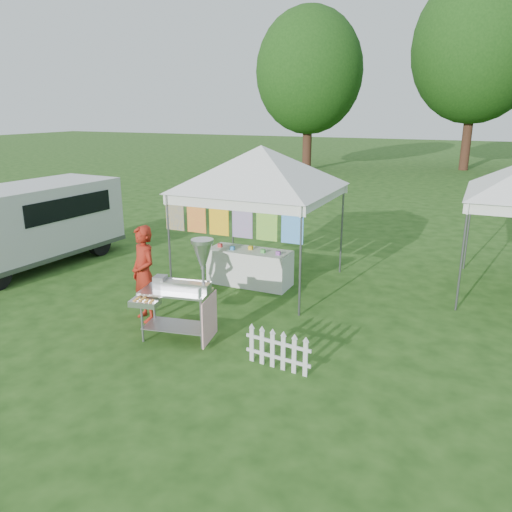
% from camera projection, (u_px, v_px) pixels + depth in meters
% --- Properties ---
extents(ground, '(120.00, 120.00, 0.00)m').
position_uv_depth(ground, '(173.00, 347.00, 8.12)').
color(ground, '#1E4012').
rests_on(ground, ground).
extents(canopy_main, '(4.24, 4.24, 3.45)m').
position_uv_depth(canopy_main, '(261.00, 146.00, 10.31)').
color(canopy_main, '#59595E').
rests_on(canopy_main, ground).
extents(tree_left, '(6.40, 6.40, 9.53)m').
position_uv_depth(tree_left, '(309.00, 71.00, 29.77)').
color(tree_left, '#391E15').
rests_on(tree_left, ground).
extents(tree_mid, '(7.60, 7.60, 11.52)m').
position_uv_depth(tree_mid, '(477.00, 48.00, 29.30)').
color(tree_mid, '#391E15').
rests_on(tree_mid, ground).
extents(donut_cart, '(1.28, 1.06, 1.75)m').
position_uv_depth(donut_cart, '(186.00, 282.00, 8.07)').
color(donut_cart, gray).
rests_on(donut_cart, ground).
extents(vendor, '(0.77, 0.68, 1.76)m').
position_uv_depth(vendor, '(144.00, 274.00, 8.95)').
color(vendor, maroon).
rests_on(vendor, ground).
extents(cargo_van, '(2.17, 4.82, 1.96)m').
position_uv_depth(cargo_van, '(30.00, 223.00, 12.12)').
color(cargo_van, silver).
rests_on(cargo_van, ground).
extents(picket_fence, '(1.08, 0.14, 0.56)m').
position_uv_depth(picket_fence, '(278.00, 351.00, 7.37)').
color(picket_fence, silver).
rests_on(picket_fence, ground).
extents(display_table, '(1.80, 0.70, 0.78)m').
position_uv_depth(display_table, '(250.00, 267.00, 10.92)').
color(display_table, white).
rests_on(display_table, ground).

